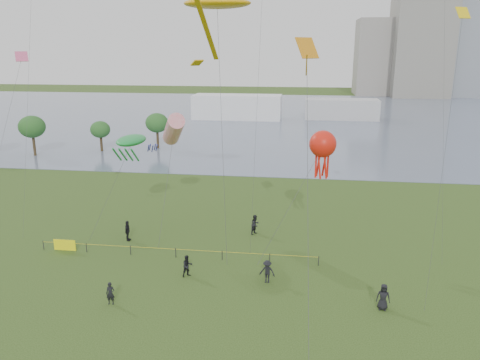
# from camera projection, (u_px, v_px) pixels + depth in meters

# --- Properties ---
(lake) EXTENTS (400.00, 120.00, 0.08)m
(lake) POSITION_uv_depth(u_px,v_px,m) (286.00, 117.00, 121.74)
(lake) COLOR slate
(lake) RESTS_ON ground_plane
(building_mid) EXTENTS (20.00, 20.00, 38.00)m
(building_mid) POSITION_uv_depth(u_px,v_px,m) (420.00, 43.00, 169.92)
(building_mid) COLOR gray
(building_mid) RESTS_ON ground_plane
(building_low) EXTENTS (16.00, 18.00, 28.00)m
(building_low) POSITION_uv_depth(u_px,v_px,m) (377.00, 57.00, 178.78)
(building_low) COLOR gray
(building_low) RESTS_ON ground_plane
(pavilion_left) EXTENTS (22.00, 8.00, 6.00)m
(pavilion_left) POSITION_uv_depth(u_px,v_px,m) (237.00, 107.00, 117.69)
(pavilion_left) COLOR white
(pavilion_left) RESTS_ON ground_plane
(pavilion_right) EXTENTS (18.00, 7.00, 5.00)m
(pavilion_right) POSITION_uv_depth(u_px,v_px,m) (341.00, 109.00, 117.38)
(pavilion_right) COLOR silver
(pavilion_right) RESTS_ON ground_plane
(trees) EXTENTS (30.42, 15.32, 6.96)m
(trees) POSITION_uv_depth(u_px,v_px,m) (57.00, 126.00, 77.65)
(trees) COLOR #372A19
(trees) RESTS_ON ground_plane
(fence) EXTENTS (24.07, 0.07, 1.05)m
(fence) POSITION_uv_depth(u_px,v_px,m) (107.00, 247.00, 40.44)
(fence) COLOR black
(fence) RESTS_ON ground_plane
(spectator_a) EXTENTS (1.07, 1.04, 1.74)m
(spectator_a) POSITION_uv_depth(u_px,v_px,m) (187.00, 266.00, 36.28)
(spectator_a) COLOR black
(spectator_a) RESTS_ON ground_plane
(spectator_b) EXTENTS (1.26, 0.85, 1.81)m
(spectator_b) POSITION_uv_depth(u_px,v_px,m) (267.00, 272.00, 35.29)
(spectator_b) COLOR black
(spectator_b) RESTS_ON ground_plane
(spectator_c) EXTENTS (0.56, 1.16, 1.92)m
(spectator_c) POSITION_uv_depth(u_px,v_px,m) (128.00, 231.00, 43.05)
(spectator_c) COLOR black
(spectator_c) RESTS_ON ground_plane
(spectator_d) EXTENTS (0.97, 0.69, 1.86)m
(spectator_d) POSITION_uv_depth(u_px,v_px,m) (383.00, 297.00, 31.63)
(spectator_d) COLOR black
(spectator_d) RESTS_ON ground_plane
(spectator_f) EXTENTS (0.63, 0.46, 1.62)m
(spectator_f) POSITION_uv_depth(u_px,v_px,m) (110.00, 293.00, 32.32)
(spectator_f) COLOR black
(spectator_f) RESTS_ON ground_plane
(spectator_g) EXTENTS (1.13, 1.18, 1.92)m
(spectator_g) POSITION_uv_depth(u_px,v_px,m) (255.00, 225.00, 44.57)
(spectator_g) COLOR black
(spectator_g) RESTS_ON ground_plane
(kite_stingray) EXTENTS (5.61, 10.23, 21.15)m
(kite_stingray) POSITION_uv_depth(u_px,v_px,m) (217.00, 4.00, 38.17)
(kite_stingray) COLOR #3F3F42
(kite_windsock) EXTENTS (4.15, 8.62, 11.47)m
(kite_windsock) POSITION_uv_depth(u_px,v_px,m) (173.00, 130.00, 44.94)
(kite_windsock) COLOR #3F3F42
(kite_creature) EXTENTS (5.02, 4.67, 9.51)m
(kite_creature) POSITION_uv_depth(u_px,v_px,m) (131.00, 141.00, 42.57)
(kite_creature) COLOR #3F3F42
(kite_octopus) EXTENTS (6.17, 5.21, 10.59)m
(kite_octopus) POSITION_uv_depth(u_px,v_px,m) (323.00, 145.00, 39.10)
(kite_octopus) COLOR #3F3F42
(kite_delta) EXTENTS (1.56, 12.40, 17.82)m
(kite_delta) POSITION_uv_depth(u_px,v_px,m) (307.00, 63.00, 28.51)
(kite_delta) COLOR #3F3F42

